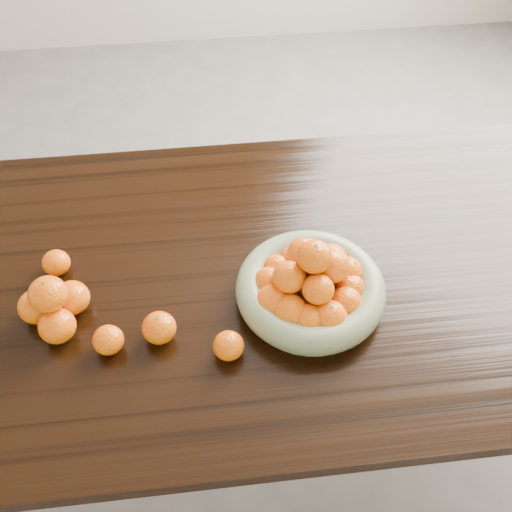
{
  "coord_description": "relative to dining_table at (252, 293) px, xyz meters",
  "views": [
    {
      "loc": [
        -0.09,
        -0.88,
        1.84
      ],
      "look_at": [
        0.01,
        -0.02,
        0.83
      ],
      "focal_mm": 40.0,
      "sensor_mm": 36.0,
      "label": 1
    }
  ],
  "objects": [
    {
      "name": "loose_orange_3",
      "position": [
        -0.47,
        0.05,
        0.12
      ],
      "size": [
        0.07,
        0.07,
        0.06
      ],
      "primitive_type": "ellipsoid",
      "color": "orange",
      "rests_on": "dining_table"
    },
    {
      "name": "ground",
      "position": [
        0.0,
        0.0,
        -0.66
      ],
      "size": [
        5.0,
        5.0,
        0.0
      ],
      "primitive_type": "plane",
      "color": "#65625F",
      "rests_on": "ground"
    },
    {
      "name": "loose_orange_2",
      "position": [
        -0.07,
        -0.23,
        0.12
      ],
      "size": [
        0.07,
        0.07,
        0.06
      ],
      "primitive_type": "ellipsoid",
      "color": "orange",
      "rests_on": "dining_table"
    },
    {
      "name": "orange_pyramid",
      "position": [
        -0.45,
        -0.09,
        0.14
      ],
      "size": [
        0.16,
        0.16,
        0.14
      ],
      "rotation": [
        0.0,
        0.0,
        0.21
      ],
      "color": "orange",
      "rests_on": "dining_table"
    },
    {
      "name": "fruit_bowl",
      "position": [
        0.13,
        -0.1,
        0.14
      ],
      "size": [
        0.35,
        0.35,
        0.19
      ],
      "rotation": [
        0.0,
        0.0,
        -0.38
      ],
      "color": "#6B7555",
      "rests_on": "dining_table"
    },
    {
      "name": "loose_orange_1",
      "position": [
        -0.33,
        -0.18,
        0.12
      ],
      "size": [
        0.07,
        0.07,
        0.06
      ],
      "primitive_type": "ellipsoid",
      "color": "orange",
      "rests_on": "dining_table"
    },
    {
      "name": "loose_orange_0",
      "position": [
        -0.22,
        -0.16,
        0.12
      ],
      "size": [
        0.08,
        0.08,
        0.07
      ],
      "primitive_type": "ellipsoid",
      "color": "orange",
      "rests_on": "dining_table"
    },
    {
      "name": "dining_table",
      "position": [
        0.0,
        0.0,
        0.0
      ],
      "size": [
        2.0,
        1.0,
        0.75
      ],
      "color": "black",
      "rests_on": "ground"
    }
  ]
}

